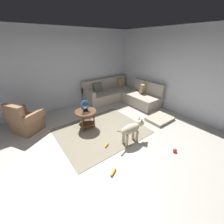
{
  "coord_description": "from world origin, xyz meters",
  "views": [
    {
      "loc": [
        -1.57,
        -2.06,
        2.26
      ],
      "look_at": [
        0.45,
        0.6,
        0.55
      ],
      "focal_mm": 22.18,
      "sensor_mm": 36.0,
      "label": 1
    }
  ],
  "objects_px": {
    "dog_bed_mat": "(160,119)",
    "dog_toy_ball": "(175,150)",
    "torus_sculpture": "(85,106)",
    "dog": "(132,129)",
    "dog_toy_rope": "(113,172)",
    "side_table": "(86,115)",
    "sectional_couch": "(121,95)",
    "armchair": "(25,121)",
    "dog_toy_bone": "(107,145)"
  },
  "relations": [
    {
      "from": "side_table",
      "to": "dog_bed_mat",
      "type": "bearing_deg",
      "value": -26.1
    },
    {
      "from": "side_table",
      "to": "dog",
      "type": "bearing_deg",
      "value": -64.99
    },
    {
      "from": "dog_bed_mat",
      "to": "dog_toy_bone",
      "type": "height_order",
      "value": "dog_bed_mat"
    },
    {
      "from": "sectional_couch",
      "to": "dog_toy_ball",
      "type": "xyz_separation_m",
      "value": [
        -0.96,
        -3.03,
        -0.25
      ]
    },
    {
      "from": "sectional_couch",
      "to": "armchair",
      "type": "relative_size",
      "value": 2.26
    },
    {
      "from": "sectional_couch",
      "to": "dog_toy_rope",
      "type": "height_order",
      "value": "sectional_couch"
    },
    {
      "from": "side_table",
      "to": "torus_sculpture",
      "type": "bearing_deg",
      "value": 90.0
    },
    {
      "from": "sectional_couch",
      "to": "dog_bed_mat",
      "type": "relative_size",
      "value": 2.81
    },
    {
      "from": "dog",
      "to": "dog_toy_bone",
      "type": "xyz_separation_m",
      "value": [
        -0.59,
        0.24,
        -0.35
      ]
    },
    {
      "from": "dog_bed_mat",
      "to": "dog_toy_ball",
      "type": "distance_m",
      "value": 1.45
    },
    {
      "from": "dog_bed_mat",
      "to": "dog_toy_rope",
      "type": "height_order",
      "value": "dog_bed_mat"
    },
    {
      "from": "sectional_couch",
      "to": "dog",
      "type": "relative_size",
      "value": 2.65
    },
    {
      "from": "dog_toy_ball",
      "to": "dog_toy_rope",
      "type": "xyz_separation_m",
      "value": [
        -1.47,
        0.39,
        -0.02
      ]
    },
    {
      "from": "armchair",
      "to": "dog_toy_bone",
      "type": "xyz_separation_m",
      "value": [
        1.4,
        -1.85,
        -0.29
      ]
    },
    {
      "from": "sectional_couch",
      "to": "dog_toy_ball",
      "type": "distance_m",
      "value": 3.19
    },
    {
      "from": "side_table",
      "to": "dog_toy_bone",
      "type": "height_order",
      "value": "side_table"
    },
    {
      "from": "sectional_couch",
      "to": "dog",
      "type": "height_order",
      "value": "sectional_couch"
    },
    {
      "from": "armchair",
      "to": "dog_toy_ball",
      "type": "relative_size",
      "value": 11.22
    },
    {
      "from": "dog_toy_rope",
      "to": "armchair",
      "type": "bearing_deg",
      "value": 112.53
    },
    {
      "from": "dog",
      "to": "dog_toy_rope",
      "type": "bearing_deg",
      "value": -58.1
    },
    {
      "from": "dog_bed_mat",
      "to": "dog_toy_bone",
      "type": "relative_size",
      "value": 4.44
    },
    {
      "from": "torus_sculpture",
      "to": "dog_toy_bone",
      "type": "relative_size",
      "value": 1.81
    },
    {
      "from": "dog_toy_ball",
      "to": "dog_bed_mat",
      "type": "bearing_deg",
      "value": 48.94
    },
    {
      "from": "dog",
      "to": "dog_toy_ball",
      "type": "relative_size",
      "value": 9.56
    },
    {
      "from": "torus_sculpture",
      "to": "dog_toy_ball",
      "type": "relative_size",
      "value": 3.67
    },
    {
      "from": "dog_toy_rope",
      "to": "torus_sculpture",
      "type": "bearing_deg",
      "value": 78.46
    },
    {
      "from": "torus_sculpture",
      "to": "dog_toy_ball",
      "type": "distance_m",
      "value": 2.48
    },
    {
      "from": "sectional_couch",
      "to": "dog_toy_rope",
      "type": "bearing_deg",
      "value": -132.73
    },
    {
      "from": "dog_toy_rope",
      "to": "dog_bed_mat",
      "type": "bearing_deg",
      "value": 16.14
    },
    {
      "from": "torus_sculpture",
      "to": "dog_toy_rope",
      "type": "height_order",
      "value": "torus_sculpture"
    },
    {
      "from": "dog_bed_mat",
      "to": "dog_toy_ball",
      "type": "relative_size",
      "value": 9.02
    },
    {
      "from": "dog_toy_ball",
      "to": "dog_toy_rope",
      "type": "distance_m",
      "value": 1.52
    },
    {
      "from": "sectional_couch",
      "to": "dog_bed_mat",
      "type": "height_order",
      "value": "sectional_couch"
    },
    {
      "from": "dog",
      "to": "dog_toy_ball",
      "type": "distance_m",
      "value": 1.07
    },
    {
      "from": "torus_sculpture",
      "to": "dog_toy_ball",
      "type": "bearing_deg",
      "value": -62.03
    },
    {
      "from": "torus_sculpture",
      "to": "armchair",
      "type": "bearing_deg",
      "value": 149.2
    },
    {
      "from": "armchair",
      "to": "dog_toy_rope",
      "type": "height_order",
      "value": "armchair"
    },
    {
      "from": "torus_sculpture",
      "to": "dog",
      "type": "bearing_deg",
      "value": -64.99
    },
    {
      "from": "side_table",
      "to": "dog_toy_bone",
      "type": "relative_size",
      "value": 3.33
    },
    {
      "from": "side_table",
      "to": "dog_toy_rope",
      "type": "bearing_deg",
      "value": -101.54
    },
    {
      "from": "armchair",
      "to": "side_table",
      "type": "relative_size",
      "value": 1.66
    },
    {
      "from": "sectional_couch",
      "to": "dog_bed_mat",
      "type": "distance_m",
      "value": 1.95
    },
    {
      "from": "dog_bed_mat",
      "to": "dog_toy_bone",
      "type": "xyz_separation_m",
      "value": [
        -2.08,
        0.01,
        -0.01
      ]
    },
    {
      "from": "dog_toy_rope",
      "to": "dog_toy_bone",
      "type": "xyz_separation_m",
      "value": [
        0.34,
        0.71,
        0.0
      ]
    },
    {
      "from": "torus_sculpture",
      "to": "dog_toy_bone",
      "type": "bearing_deg",
      "value": -90.5
    },
    {
      "from": "armchair",
      "to": "dog_toy_ball",
      "type": "distance_m",
      "value": 3.9
    },
    {
      "from": "dog_toy_ball",
      "to": "dog_toy_rope",
      "type": "relative_size",
      "value": 0.48
    },
    {
      "from": "dog_bed_mat",
      "to": "dog_toy_ball",
      "type": "height_order",
      "value": "dog_bed_mat"
    },
    {
      "from": "torus_sculpture",
      "to": "dog_toy_rope",
      "type": "xyz_separation_m",
      "value": [
        -0.35,
        -1.72,
        -0.69
      ]
    },
    {
      "from": "dog",
      "to": "dog_toy_rope",
      "type": "xyz_separation_m",
      "value": [
        -0.93,
        -0.47,
        -0.35
      ]
    }
  ]
}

